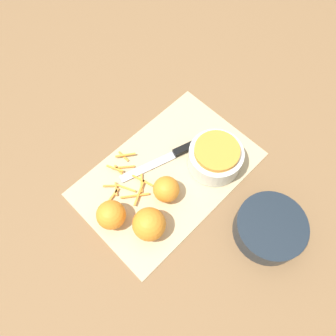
% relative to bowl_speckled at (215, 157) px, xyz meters
% --- Properties ---
extents(ground_plane, '(4.00, 4.00, 0.00)m').
position_rel_bowl_speckled_xyz_m(ground_plane, '(0.11, -0.07, -0.04)').
color(ground_plane, olive).
extents(cutting_board, '(0.48, 0.31, 0.01)m').
position_rel_bowl_speckled_xyz_m(cutting_board, '(0.11, -0.07, -0.04)').
color(cutting_board, '#CCB284').
rests_on(cutting_board, ground_plane).
extents(bowl_speckled, '(0.14, 0.14, 0.07)m').
position_rel_bowl_speckled_xyz_m(bowl_speckled, '(0.00, 0.00, 0.00)').
color(bowl_speckled, silver).
rests_on(bowl_speckled, cutting_board).
extents(bowl_dark, '(0.17, 0.17, 0.06)m').
position_rel_bowl_speckled_xyz_m(bowl_dark, '(0.05, 0.22, -0.01)').
color(bowl_dark, '#1E2833').
rests_on(bowl_dark, ground_plane).
extents(knife, '(0.26, 0.10, 0.02)m').
position_rel_bowl_speckled_xyz_m(knife, '(0.04, -0.09, -0.03)').
color(knife, black).
rests_on(knife, cutting_board).
extents(orange_left, '(0.08, 0.08, 0.08)m').
position_rel_bowl_speckled_xyz_m(orange_left, '(0.25, 0.01, 0.00)').
color(orange_left, orange).
rests_on(orange_left, cutting_board).
extents(orange_right, '(0.07, 0.07, 0.07)m').
position_rel_bowl_speckled_xyz_m(orange_right, '(0.16, -0.03, -0.00)').
color(orange_right, orange).
rests_on(orange_right, cutting_board).
extents(orange_back, '(0.07, 0.07, 0.07)m').
position_rel_bowl_speckled_xyz_m(orange_back, '(0.30, -0.07, -0.00)').
color(orange_back, orange).
rests_on(orange_back, cutting_board).
extents(peel_pile, '(0.17, 0.15, 0.01)m').
position_rel_bowl_speckled_xyz_m(peel_pile, '(0.20, -0.13, -0.03)').
color(peel_pile, orange).
rests_on(peel_pile, cutting_board).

